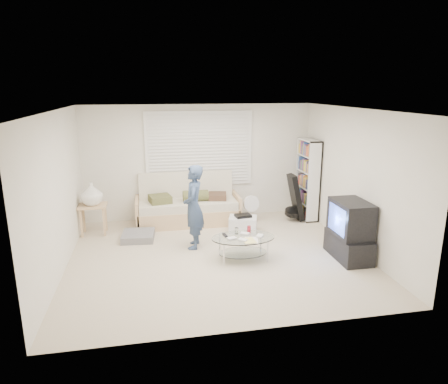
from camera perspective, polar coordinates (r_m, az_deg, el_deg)
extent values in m
plane|color=#C1AF96|center=(7.04, -1.00, -9.10)|extent=(5.00, 5.00, 0.00)
cube|color=silver|center=(8.81, -3.56, 4.28)|extent=(5.00, 0.02, 2.50)
cube|color=silver|center=(4.53, 3.84, -5.90)|extent=(5.00, 0.02, 2.50)
cube|color=silver|center=(6.69, -22.65, -0.20)|extent=(0.02, 4.50, 2.50)
cube|color=silver|center=(7.46, 18.23, 1.66)|extent=(0.02, 4.50, 2.50)
cube|color=white|center=(6.45, -1.10, 11.68)|extent=(5.00, 4.50, 0.02)
cube|color=white|center=(8.73, -3.56, 6.18)|extent=(2.32, 0.06, 1.62)
cube|color=black|center=(8.72, -3.55, 6.17)|extent=(2.20, 0.01, 1.50)
cube|color=silver|center=(8.69, -3.53, 6.15)|extent=(2.16, 0.04, 1.50)
cube|color=silver|center=(8.71, -3.54, 6.16)|extent=(2.32, 0.08, 1.62)
cube|color=tan|center=(8.64, -5.14, -3.36)|extent=(2.13, 0.85, 0.34)
cube|color=beige|center=(8.54, -5.16, -1.78)|extent=(2.04, 0.79, 0.17)
cube|color=beige|center=(8.80, -5.45, 0.87)|extent=(2.04, 0.24, 0.65)
cube|color=tan|center=(8.57, -12.25, -2.90)|extent=(0.06, 0.85, 0.60)
cube|color=tan|center=(8.76, 1.78, -2.17)|extent=(0.06, 0.85, 0.60)
cube|color=#43502A|center=(8.44, -9.12, -0.99)|extent=(0.50, 0.50, 0.15)
cylinder|color=#43502A|center=(8.45, -4.08, -0.52)|extent=(0.53, 0.23, 0.23)
cube|color=#493624|center=(8.58, -0.95, -0.60)|extent=(0.44, 0.44, 0.13)
cube|color=slate|center=(7.91, -12.15, -6.16)|extent=(0.65, 0.65, 0.14)
cube|color=tan|center=(8.27, -18.26, -1.87)|extent=(0.53, 0.43, 0.04)
cube|color=tan|center=(8.23, -19.71, -4.24)|extent=(0.04, 0.04, 0.58)
cube|color=tan|center=(8.17, -16.75, -4.13)|extent=(0.04, 0.04, 0.58)
cube|color=tan|center=(8.53, -19.40, -3.56)|extent=(0.04, 0.04, 0.58)
cube|color=tan|center=(8.48, -16.54, -3.44)|extent=(0.04, 0.04, 0.58)
imported|color=white|center=(8.20, -18.40, -0.23)|extent=(0.43, 0.43, 0.45)
cube|color=white|center=(8.97, 11.87, 1.78)|extent=(0.28, 0.74, 1.76)
cube|color=black|center=(8.80, 10.19, -0.74)|extent=(0.34, 0.37, 1.02)
cylinder|color=black|center=(8.88, 9.86, -2.86)|extent=(0.37, 0.38, 0.18)
cylinder|color=white|center=(8.77, 3.84, -4.13)|extent=(0.24, 0.24, 0.03)
cylinder|color=white|center=(8.72, 3.85, -3.18)|extent=(0.03, 0.03, 0.31)
cylinder|color=white|center=(8.64, 3.88, -1.61)|extent=(0.36, 0.16, 0.36)
cylinder|color=white|center=(8.64, 3.88, -1.61)|extent=(0.10, 0.07, 0.09)
cube|color=white|center=(8.07, 2.72, -4.69)|extent=(0.63, 0.53, 0.33)
cube|color=black|center=(8.00, 2.73, -3.40)|extent=(0.33, 0.26, 0.05)
cube|color=black|center=(7.21, 17.37, -7.44)|extent=(0.50, 0.93, 0.41)
cube|color=black|center=(7.04, 17.68, -3.62)|extent=(0.52, 0.78, 0.60)
cube|color=#5B80FF|center=(6.93, 15.87, -3.78)|extent=(0.02, 0.60, 0.45)
ellipsoid|color=silver|center=(6.77, 2.77, -6.52)|extent=(1.08, 0.69, 0.02)
ellipsoid|color=silver|center=(6.88, 2.74, -8.64)|extent=(0.82, 0.53, 0.01)
cylinder|color=silver|center=(6.59, 0.00, -9.07)|extent=(0.03, 0.03, 0.37)
cylinder|color=silver|center=(6.75, 6.27, -8.55)|extent=(0.03, 0.03, 0.37)
cylinder|color=silver|center=(6.98, -0.65, -7.67)|extent=(0.03, 0.03, 0.37)
cylinder|color=silver|center=(7.13, 5.28, -7.22)|extent=(0.03, 0.03, 0.37)
cube|color=white|center=(6.65, 1.11, -6.67)|extent=(0.17, 0.13, 0.04)
cube|color=white|center=(6.86, 2.99, -5.99)|extent=(0.18, 0.16, 0.04)
cube|color=white|center=(6.78, 5.13, -6.28)|extent=(0.16, 0.18, 0.04)
cube|color=white|center=(6.59, 2.71, -6.87)|extent=(0.17, 0.17, 0.04)
cylinder|color=silver|center=(6.89, 1.81, -5.55)|extent=(0.06, 0.06, 0.11)
cylinder|color=#BF283A|center=(6.96, 3.59, -5.33)|extent=(0.06, 0.06, 0.12)
cube|color=black|center=(6.82, 0.14, -6.17)|extent=(0.07, 0.17, 0.02)
cube|color=white|center=(6.63, 3.95, -6.89)|extent=(0.27, 0.33, 0.01)
cube|color=#F1E279|center=(6.60, 3.58, -6.92)|extent=(0.22, 0.28, 0.01)
imported|color=#314865|center=(7.18, -4.36, -2.16)|extent=(0.47, 0.62, 1.53)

